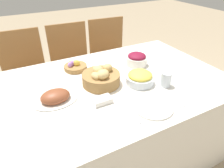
# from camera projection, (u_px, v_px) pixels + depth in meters

# --- Properties ---
(ground_plane) EXTENTS (12.00, 12.00, 0.00)m
(ground_plane) POSITION_uv_depth(u_px,v_px,m) (110.00, 152.00, 1.79)
(ground_plane) COLOR tan
(dining_table) EXTENTS (1.70, 1.07, 0.73)m
(dining_table) POSITION_uv_depth(u_px,v_px,m) (110.00, 122.00, 1.59)
(dining_table) COLOR white
(dining_table) RESTS_ON ground
(chair_far_center) EXTENTS (0.44, 0.44, 0.91)m
(chair_far_center) POSITION_uv_depth(u_px,v_px,m) (73.00, 64.00, 2.18)
(chair_far_center) COLOR olive
(chair_far_center) RESTS_ON ground
(chair_far_right) EXTENTS (0.45, 0.45, 0.91)m
(chair_far_right) POSITION_uv_depth(u_px,v_px,m) (110.00, 56.00, 2.37)
(chair_far_right) COLOR olive
(chair_far_right) RESTS_ON ground
(chair_far_left) EXTENTS (0.43, 0.43, 0.91)m
(chair_far_left) POSITION_uv_depth(u_px,v_px,m) (26.00, 74.00, 1.99)
(chair_far_left) COLOR olive
(chair_far_left) RESTS_ON ground
(bread_basket) EXTENTS (0.26, 0.26, 0.13)m
(bread_basket) POSITION_uv_depth(u_px,v_px,m) (101.00, 77.00, 1.36)
(bread_basket) COLOR #9E7542
(bread_basket) RESTS_ON dining_table
(egg_basket) EXTENTS (0.18, 0.18, 0.08)m
(egg_basket) POSITION_uv_depth(u_px,v_px,m) (75.00, 66.00, 1.56)
(egg_basket) COLOR #9E7542
(egg_basket) RESTS_ON dining_table
(ham_platter) EXTENTS (0.27, 0.19, 0.08)m
(ham_platter) POSITION_uv_depth(u_px,v_px,m) (55.00, 97.00, 1.21)
(ham_platter) COLOR silver
(ham_platter) RESTS_ON dining_table
(beet_salad_bowl) EXTENTS (0.17, 0.17, 0.10)m
(beet_salad_bowl) POSITION_uv_depth(u_px,v_px,m) (137.00, 59.00, 1.61)
(beet_salad_bowl) COLOR silver
(beet_salad_bowl) RESTS_ON dining_table
(pineapple_bowl) EXTENTS (0.20, 0.20, 0.09)m
(pineapple_bowl) POSITION_uv_depth(u_px,v_px,m) (140.00, 78.00, 1.37)
(pineapple_bowl) COLOR silver
(pineapple_bowl) RESTS_ON dining_table
(dinner_plate) EXTENTS (0.23, 0.23, 0.01)m
(dinner_plate) POSITION_uv_depth(u_px,v_px,m) (153.00, 107.00, 1.16)
(dinner_plate) COLOR silver
(dinner_plate) RESTS_ON dining_table
(fork) EXTENTS (0.01, 0.16, 0.00)m
(fork) POSITION_uv_depth(u_px,v_px,m) (132.00, 115.00, 1.11)
(fork) COLOR #B7B7BC
(fork) RESTS_ON dining_table
(knife) EXTENTS (0.01, 0.16, 0.00)m
(knife) POSITION_uv_depth(u_px,v_px,m) (172.00, 100.00, 1.22)
(knife) COLOR #B7B7BC
(knife) RESTS_ON dining_table
(spoon) EXTENTS (0.01, 0.16, 0.00)m
(spoon) POSITION_uv_depth(u_px,v_px,m) (175.00, 99.00, 1.23)
(spoon) COLOR #B7B7BC
(spoon) RESTS_ON dining_table
(drinking_cup) EXTENTS (0.07, 0.07, 0.10)m
(drinking_cup) POSITION_uv_depth(u_px,v_px,m) (166.00, 79.00, 1.34)
(drinking_cup) COLOR silver
(drinking_cup) RESTS_ON dining_table
(butter_dish) EXTENTS (0.12, 0.07, 0.03)m
(butter_dish) POSITION_uv_depth(u_px,v_px,m) (102.00, 100.00, 1.20)
(butter_dish) COLOR silver
(butter_dish) RESTS_ON dining_table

